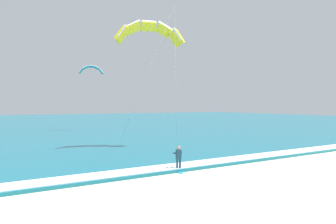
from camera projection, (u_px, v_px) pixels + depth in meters
sea at (59, 122)px, 71.36m from camera, size 200.00×120.00×0.20m
surf_foam at (192, 164)px, 20.01m from camera, size 200.00×1.62×0.04m
surfboard at (179, 171)px, 18.68m from camera, size 0.73×1.46×0.09m
kitesurfer at (179, 157)px, 18.67m from camera, size 0.59×0.59×1.69m
kite_primary at (149, 31)px, 27.91m from camera, size 6.71×10.48×11.41m
kite_distant at (91, 69)px, 46.59m from camera, size 3.90×1.55×1.43m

